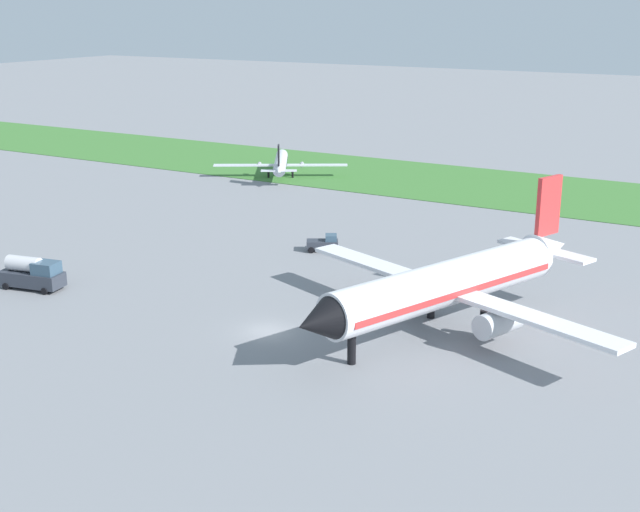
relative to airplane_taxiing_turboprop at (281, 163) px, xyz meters
name	(u,v)px	position (x,y,z in m)	size (l,w,h in m)	color
ground_plane	(267,331)	(35.14, -57.82, -2.40)	(600.00, 600.00, 0.00)	gray
grass_taxiway_strip	(507,189)	(35.14, 9.69, -2.36)	(360.00, 28.00, 0.08)	#3D7533
airplane_taxiing_turboprop	(281,163)	(0.00, 0.00, 0.00)	(19.58, 17.08, 6.57)	silver
airplane_midfield_jet	(450,283)	(48.71, -49.80, 1.90)	(32.40, 32.16, 11.95)	white
pushback_tug_near_gate	(324,243)	(27.24, -33.79, -1.49)	(4.02, 3.37, 1.95)	#2D333D
fuel_truck_midfield	(32,274)	(8.58, -59.83, -0.82)	(6.83, 3.57, 3.29)	#2D333D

